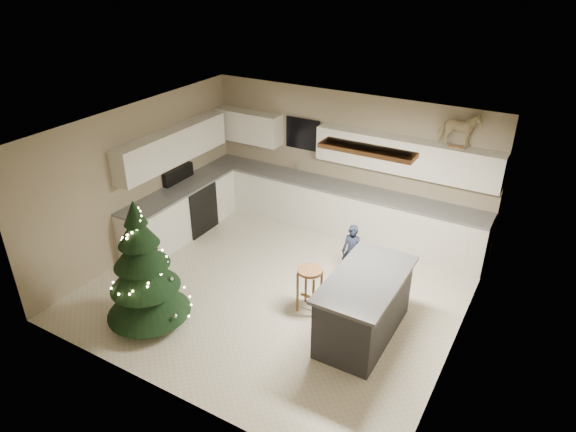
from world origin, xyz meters
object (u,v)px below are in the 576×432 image
Objects in this scene: christmas_tree at (144,275)px; rocking_horse at (459,130)px; island at (364,306)px; toddler at (352,252)px; bar_stool at (310,279)px.

rocking_horse is (3.14, 3.92, 1.49)m from christmas_tree.
christmas_tree reaches higher than island.
rocking_horse is (0.37, 2.64, 1.81)m from island.
island is at bearing -63.13° from toddler.
island is 2.41× the size of bar_stool.
rocking_horse is at bearing 82.00° from island.
toddler is at bearing 79.66° from bar_stool.
rocking_horse reaches higher than toddler.
christmas_tree is 2.07× the size of toddler.
rocking_horse reaches higher than christmas_tree.
island is at bearing 153.85° from rocking_horse.
bar_stool is at bearing 37.10° from christmas_tree.
christmas_tree is at bearing 123.23° from rocking_horse.
toddler is at bearing 120.39° from island.
christmas_tree is at bearing -142.90° from bar_stool.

